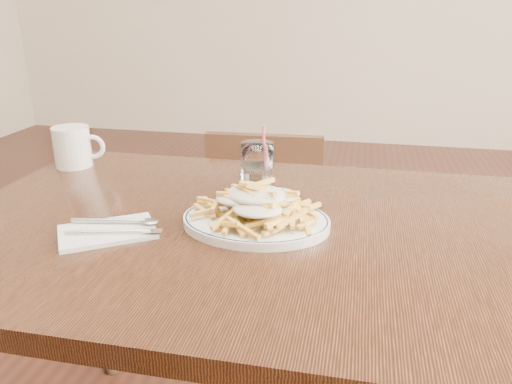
% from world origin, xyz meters
% --- Properties ---
extents(table, '(1.20, 0.80, 0.75)m').
position_xyz_m(table, '(0.00, 0.00, 0.67)').
color(table, black).
rests_on(table, ground).
extents(chair_far, '(0.38, 0.38, 0.78)m').
position_xyz_m(chair_far, '(-0.08, 0.66, 0.44)').
color(chair_far, '#331D11').
rests_on(chair_far, ground).
extents(fries_plate, '(0.35, 0.33, 0.02)m').
position_xyz_m(fries_plate, '(0.02, -0.01, 0.76)').
color(fries_plate, white).
rests_on(fries_plate, table).
extents(loaded_fries, '(0.25, 0.22, 0.07)m').
position_xyz_m(loaded_fries, '(0.02, -0.01, 0.80)').
color(loaded_fries, gold).
rests_on(loaded_fries, fries_plate).
extents(napkin, '(0.21, 0.19, 0.01)m').
position_xyz_m(napkin, '(-0.24, -0.10, 0.75)').
color(napkin, silver).
rests_on(napkin, table).
extents(cutlery, '(0.20, 0.11, 0.01)m').
position_xyz_m(cutlery, '(-0.24, -0.10, 0.76)').
color(cutlery, silver).
rests_on(cutlery, napkin).
extents(water_glass, '(0.07, 0.07, 0.16)m').
position_xyz_m(water_glass, '(-0.01, 0.16, 0.80)').
color(water_glass, white).
rests_on(water_glass, table).
extents(coffee_mug, '(0.13, 0.09, 0.10)m').
position_xyz_m(coffee_mug, '(-0.52, 0.26, 0.80)').
color(coffee_mug, white).
rests_on(coffee_mug, table).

